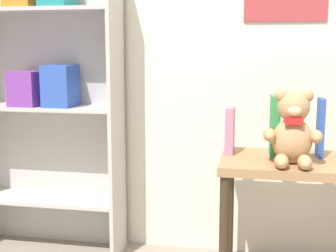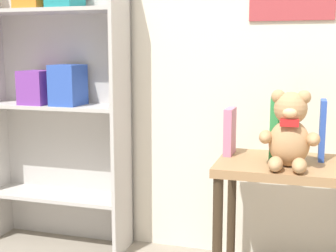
% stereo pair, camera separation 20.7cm
% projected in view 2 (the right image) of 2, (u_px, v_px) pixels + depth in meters
% --- Properties ---
extents(bookshelf_side, '(0.75, 0.24, 1.47)m').
position_uv_depth(bookshelf_side, '(57.00, 86.00, 2.39)').
color(bookshelf_side, '#BCB7B2').
rests_on(bookshelf_side, ground_plane).
extents(display_table, '(0.63, 0.41, 0.57)m').
position_uv_depth(display_table, '(295.00, 185.00, 1.90)').
color(display_table, '#9E754C').
rests_on(display_table, ground_plane).
extents(teddy_bear, '(0.23, 0.21, 0.30)m').
position_uv_depth(teddy_bear, '(289.00, 132.00, 1.79)').
color(teddy_bear, tan).
rests_on(teddy_bear, display_table).
extents(book_standing_pink, '(0.04, 0.13, 0.20)m').
position_uv_depth(book_standing_pink, '(230.00, 131.00, 2.02)').
color(book_standing_pink, '#D17093').
rests_on(book_standing_pink, display_table).
extents(book_standing_green, '(0.04, 0.13, 0.26)m').
position_uv_depth(book_standing_green, '(275.00, 127.00, 1.95)').
color(book_standing_green, '#33934C').
rests_on(book_standing_green, display_table).
extents(book_standing_blue, '(0.02, 0.11, 0.25)m').
position_uv_depth(book_standing_blue, '(322.00, 130.00, 1.91)').
color(book_standing_blue, '#2D51B7').
rests_on(book_standing_blue, display_table).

